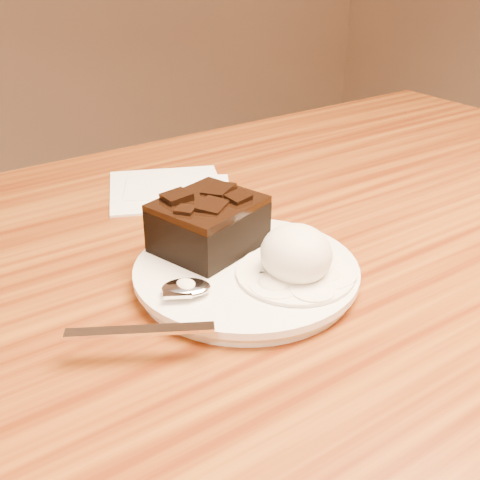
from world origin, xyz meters
TOP-DOWN VIEW (x-y plane):
  - plate at (-0.10, -0.02)m, footprint 0.21×0.21m
  - brownie at (-0.11, 0.03)m, footprint 0.11×0.10m
  - ice_cream_scoop at (-0.07, -0.06)m, footprint 0.06×0.07m
  - melt_puddle at (-0.07, -0.06)m, footprint 0.11×0.11m
  - spoon at (-0.17, -0.03)m, footprint 0.16×0.11m
  - napkin at (-0.05, 0.22)m, footprint 0.18×0.18m
  - crumb_a at (-0.10, -0.04)m, footprint 0.01×0.01m
  - crumb_b at (-0.10, -0.06)m, footprint 0.01×0.01m

SIDE VIEW (x-z plane):
  - napkin at x=-0.05m, z-range 0.75..0.76m
  - plate at x=-0.10m, z-range 0.75..0.77m
  - melt_puddle at x=-0.07m, z-range 0.77..0.77m
  - crumb_b at x=-0.10m, z-range 0.77..0.77m
  - crumb_a at x=-0.10m, z-range 0.77..0.77m
  - spoon at x=-0.17m, z-range 0.77..0.78m
  - brownie at x=-0.11m, z-range 0.77..0.81m
  - ice_cream_scoop at x=-0.07m, z-range 0.76..0.81m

